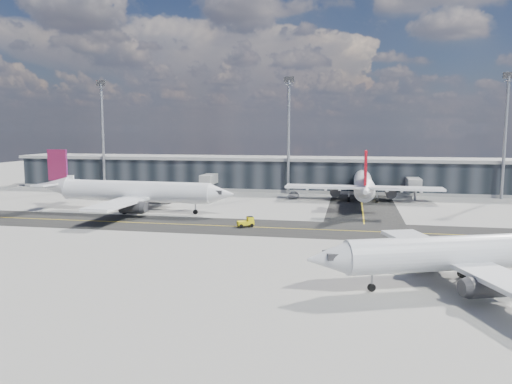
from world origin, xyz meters
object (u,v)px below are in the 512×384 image
at_px(airliner_af, 134,192).
at_px(baggage_tug, 247,222).
at_px(airliner_near, 475,253).
at_px(service_van, 294,195).
at_px(airliner_redtail, 363,184).

bearing_deg(airliner_af, baggage_tug, 69.36).
distance_m(airliner_near, baggage_tug, 39.66).
bearing_deg(airliner_near, airliner_af, 35.39).
bearing_deg(airliner_af, airliner_near, 58.56).
bearing_deg(baggage_tug, airliner_near, 21.38).
bearing_deg(airliner_af, service_van, 135.23).
distance_m(airliner_redtail, baggage_tug, 37.94).
distance_m(airliner_af, service_van, 38.97).
height_order(airliner_near, service_van, airliner_near).
xyz_separation_m(airliner_redtail, service_van, (-15.95, 4.61, -3.32)).
xyz_separation_m(airliner_redtail, baggage_tug, (-19.44, -32.43, -3.18)).
bearing_deg(airliner_near, baggage_tug, 27.99).
distance_m(airliner_redtail, service_van, 16.94).
height_order(airliner_near, baggage_tug, airliner_near).
distance_m(baggage_tug, service_van, 37.21).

